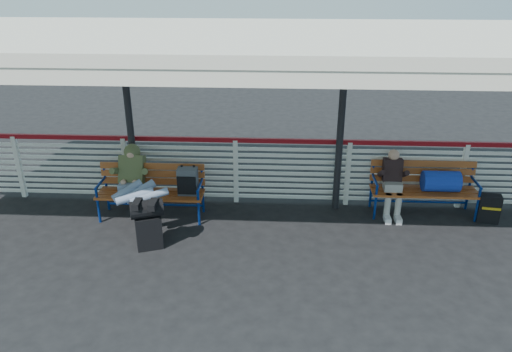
# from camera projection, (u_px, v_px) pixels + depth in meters

# --- Properties ---
(ground) EXTENTS (60.00, 60.00, 0.00)m
(ground) POSITION_uv_depth(u_px,v_px,m) (225.00, 258.00, 7.47)
(ground) COLOR black
(ground) RESTS_ON ground
(fence) EXTENTS (12.08, 0.08, 1.24)m
(fence) POSITION_uv_depth(u_px,v_px,m) (236.00, 168.00, 8.95)
(fence) COLOR silver
(fence) RESTS_ON ground
(canopy) EXTENTS (12.60, 3.60, 3.16)m
(canopy) POSITION_uv_depth(u_px,v_px,m) (226.00, 41.00, 7.05)
(canopy) COLOR silver
(canopy) RESTS_ON ground
(luggage_stack) EXTENTS (0.55, 0.42, 0.81)m
(luggage_stack) POSITION_uv_depth(u_px,v_px,m) (148.00, 222.00, 7.57)
(luggage_stack) COLOR black
(luggage_stack) RESTS_ON ground
(bench_left) EXTENTS (1.80, 0.56, 0.93)m
(bench_left) POSITION_uv_depth(u_px,v_px,m) (163.00, 185.00, 8.45)
(bench_left) COLOR #A75520
(bench_left) RESTS_ON ground
(bench_right) EXTENTS (1.80, 0.56, 0.92)m
(bench_right) POSITION_uv_depth(u_px,v_px,m) (433.00, 182.00, 8.53)
(bench_right) COLOR #A75520
(bench_right) RESTS_ON ground
(traveler_man) EXTENTS (0.93, 1.63, 0.77)m
(traveler_man) POSITION_uv_depth(u_px,v_px,m) (136.00, 187.00, 8.11)
(traveler_man) COLOR #8191AE
(traveler_man) RESTS_ON ground
(companion_person) EXTENTS (0.32, 0.66, 1.15)m
(companion_person) POSITION_uv_depth(u_px,v_px,m) (393.00, 183.00, 8.53)
(companion_person) COLOR #AAA49A
(companion_person) RESTS_ON ground
(suitcase_side) EXTENTS (0.38, 0.27, 0.49)m
(suitcase_side) POSITION_uv_depth(u_px,v_px,m) (489.00, 208.00, 8.41)
(suitcase_side) COLOR black
(suitcase_side) RESTS_ON ground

